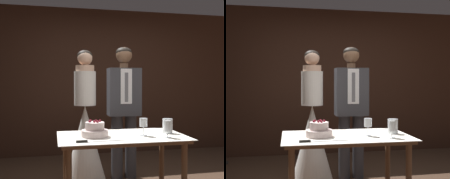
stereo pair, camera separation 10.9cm
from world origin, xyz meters
TOP-DOWN VIEW (x-y plane):
  - wall_back at (0.00, 2.29)m, footprint 5.34×0.12m
  - cake_table at (-0.22, -0.06)m, footprint 1.25×0.74m
  - tiered_cake at (-0.49, -0.07)m, footprint 0.26×0.26m
  - cake_knife at (-0.55, -0.30)m, footprint 0.45×0.05m
  - wine_glass_near at (0.18, -0.25)m, footprint 0.07×0.07m
  - wine_glass_middle at (-0.01, -0.11)m, footprint 0.08×0.08m
  - hurricane_candle at (0.28, -0.03)m, footprint 0.10×0.10m
  - bride at (-0.48, 0.87)m, footprint 0.54×0.54m
  - groom at (0.04, 0.87)m, footprint 0.42×0.25m

SIDE VIEW (x-z plane):
  - bride at x=-0.48m, z-range -0.23..1.46m
  - cake_table at x=-0.22m, z-range 0.28..1.02m
  - cake_knife at x=-0.55m, z-range 0.74..0.77m
  - tiered_cake at x=-0.49m, z-range 0.73..0.89m
  - hurricane_candle at x=0.28m, z-range 0.74..0.89m
  - wine_glass_near at x=0.18m, z-range 0.78..0.94m
  - wine_glass_middle at x=-0.01m, z-range 0.79..0.96m
  - groom at x=0.04m, z-range 0.12..1.86m
  - wall_back at x=0.00m, z-range 0.00..2.58m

